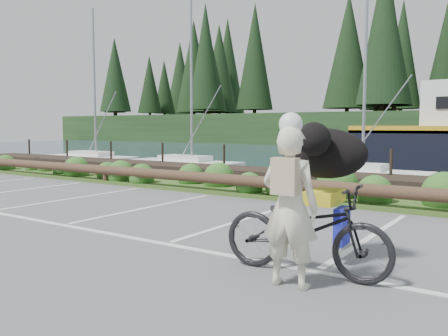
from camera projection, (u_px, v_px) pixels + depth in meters
The scene contains 6 objects.
ground at pixel (181, 239), 7.99m from camera, with size 72.00×72.00×0.00m, color #535356.
vegetation_strip at pixel (310, 197), 12.36m from camera, with size 34.00×1.60×0.10m, color #3D5B21.
log_rail at pixel (299, 203), 11.79m from camera, with size 32.00×0.30×0.60m, color #443021, non-canonical shape.
bicycle at pixel (305, 230), 6.05m from camera, with size 0.78×2.24×1.18m, color black.
cyclist at pixel (290, 207), 5.57m from camera, with size 0.70×0.46×1.91m, color beige.
dog at pixel (325, 153), 6.58m from camera, with size 1.21×0.59×0.70m, color black.
Camera 1 is at (5.00, -6.10, 1.91)m, focal length 38.00 mm.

